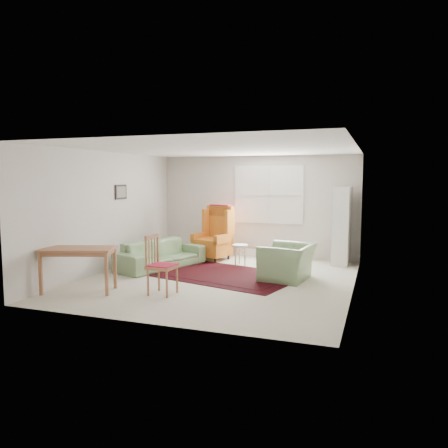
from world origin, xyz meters
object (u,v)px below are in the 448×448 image
(coffee_table, at_px, (287,269))
(desk, at_px, (79,270))
(armchair, at_px, (288,259))
(stool, at_px, (240,255))
(cabinet, at_px, (342,226))
(desk_chair, at_px, (162,265))
(wingback_chair, at_px, (212,233))
(sofa, at_px, (161,249))

(coffee_table, distance_m, desk, 3.84)
(armchair, xyz_separation_m, stool, (-1.29, 1.04, -0.17))
(cabinet, relative_size, desk_chair, 1.76)
(stool, relative_size, desk_chair, 0.47)
(armchair, height_order, wingback_chair, wingback_chair)
(cabinet, height_order, desk_chair, cabinet)
(sofa, relative_size, stool, 4.35)
(coffee_table, relative_size, desk, 0.40)
(wingback_chair, xyz_separation_m, cabinet, (2.96, 0.47, 0.22))
(stool, xyz_separation_m, desk, (-1.91, -3.15, 0.15))
(coffee_table, height_order, desk, desk)
(wingback_chair, distance_m, cabinet, 3.01)
(stool, height_order, cabinet, cabinet)
(armchair, bearing_deg, desk, -49.87)
(armchair, distance_m, stool, 1.67)
(stool, xyz_separation_m, cabinet, (2.14, 0.87, 0.65))
(desk, distance_m, desk_chair, 1.48)
(coffee_table, relative_size, desk_chair, 0.48)
(desk_chair, bearing_deg, desk, 105.35)
(sofa, height_order, coffee_table, sofa)
(wingback_chair, relative_size, stool, 2.79)
(desk_chair, bearing_deg, cabinet, -33.28)
(armchair, distance_m, desk_chair, 2.51)
(stool, distance_m, desk, 3.69)
(cabinet, distance_m, desk, 5.73)
(wingback_chair, height_order, coffee_table, wingback_chair)
(armchair, bearing_deg, cabinet, 162.75)
(armchair, distance_m, desk, 3.84)
(cabinet, height_order, desk, cabinet)
(armchair, bearing_deg, desk_chair, -38.17)
(coffee_table, bearing_deg, stool, 141.18)
(cabinet, bearing_deg, sofa, -152.77)
(coffee_table, bearing_deg, armchair, -40.82)
(coffee_table, distance_m, desk_chair, 2.52)
(sofa, xyz_separation_m, cabinet, (3.68, 1.74, 0.47))
(sofa, relative_size, desk_chair, 2.05)
(coffee_table, relative_size, cabinet, 0.27)
(wingback_chair, relative_size, coffee_table, 2.73)
(desk_chair, bearing_deg, coffee_table, -42.38)
(coffee_table, distance_m, stool, 1.64)
(armchair, relative_size, cabinet, 0.59)
(wingback_chair, distance_m, coffee_table, 2.58)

